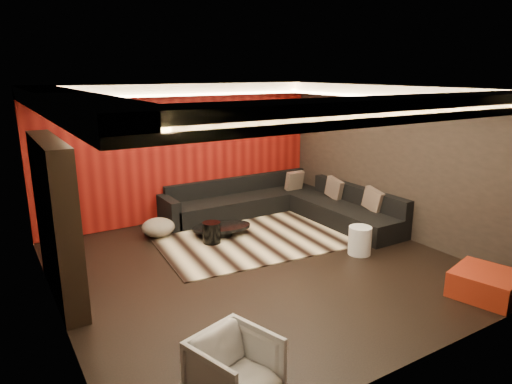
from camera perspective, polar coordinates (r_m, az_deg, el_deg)
floor at (r=7.44m, az=0.46°, el=-9.25°), size 6.00×6.00×0.02m
ceiling at (r=6.79m, az=0.51°, el=13.00°), size 6.00×6.00×0.02m
wall_back at (r=9.62m, az=-9.13°, el=4.93°), size 6.00×0.02×2.80m
wall_left at (r=6.01m, az=-24.64°, el=-2.31°), size 0.02×6.00×2.80m
wall_right at (r=8.92m, az=17.13°, el=3.68°), size 0.02×6.00×2.80m
red_feature_wall at (r=9.58m, az=-9.03°, el=4.90°), size 5.98×0.05×2.78m
soffit_back at (r=9.20m, az=-8.70°, el=12.60°), size 6.00×0.60×0.22m
soffit_front at (r=4.74m, az=18.43°, el=9.94°), size 6.00×0.60×0.22m
soffit_left at (r=5.83m, az=-22.97°, el=10.34°), size 0.60×4.80×0.22m
soffit_right at (r=8.55m, az=16.39°, el=12.01°), size 0.60×4.80×0.22m
cove_back at (r=8.89m, az=-7.79°, el=11.97°), size 4.80×0.08×0.04m
cove_front at (r=4.97m, az=15.33°, el=9.33°), size 4.80×0.08×0.04m
cove_left at (r=5.90m, az=-19.59°, el=9.81°), size 0.08×4.80×0.04m
cove_right at (r=8.30m, az=14.73°, el=11.43°), size 0.08×4.80×0.04m
tv_surround at (r=6.68m, az=-23.70°, el=-3.24°), size 0.30×2.00×2.20m
tv_screen at (r=6.61m, az=-22.65°, el=-0.16°), size 0.04×1.30×0.80m
tv_shelf at (r=6.83m, az=-22.02°, el=-6.25°), size 0.04×1.60×0.04m
rug at (r=8.91m, az=0.30°, el=-4.93°), size 4.23×3.32×0.02m
coffee_table at (r=8.68m, az=-4.33°, el=-4.80°), size 1.34×1.34×0.19m
drum_stool at (r=8.30m, az=-5.57°, el=-5.06°), size 0.34×0.34×0.38m
striped_pouf at (r=8.79m, az=-12.12°, el=-4.34°), size 0.80×0.80×0.34m
white_side_table at (r=8.00m, az=12.84°, el=-5.93°), size 0.43×0.43×0.49m
orange_ottoman at (r=7.19m, az=26.72°, el=-10.21°), size 0.98×0.98×0.36m
armchair at (r=4.59m, az=-2.66°, el=-21.30°), size 0.89×0.90×0.66m
sectional_sofa at (r=9.71m, az=3.29°, el=-1.70°), size 3.65×3.50×0.75m
throw_pillows at (r=9.76m, az=9.46°, el=0.38°), size 0.63×2.43×0.50m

